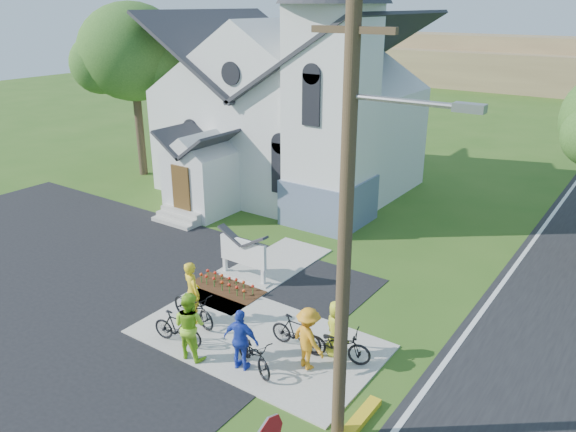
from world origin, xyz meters
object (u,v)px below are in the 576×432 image
Objects in this scene: bike_1 at (178,328)px; cyclist_0 at (192,292)px; bike_0 at (193,308)px; cyclist_4 at (336,329)px; cyclist_3 at (308,338)px; bike_4 at (337,344)px; cyclist_1 at (190,325)px; bike_3 at (296,332)px; church_sign at (243,252)px; cyclist_2 at (241,340)px; utility_pole at (349,209)px; bike_2 at (253,353)px.

cyclist_0 is at bearing 15.67° from bike_1.
cyclist_4 is at bearing -67.94° from bike_0.
cyclist_0 reaches higher than cyclist_3.
cyclist_3 is 0.92m from bike_4.
cyclist_1 is 2.91m from bike_3.
cyclist_2 is at bearing -51.38° from church_sign.
bike_4 is (1.21, 0.15, 0.00)m from bike_3.
cyclist_4 is (3.18, 2.28, -0.14)m from cyclist_1.
bike_1 is (-5.54, 0.53, -4.87)m from utility_pole.
utility_pole is 7.39m from bike_1.
cyclist_0 reaches higher than bike_0.
bike_4 is (0.13, -0.17, -0.33)m from cyclist_4.
bike_1 is (-0.74, 0.23, -0.47)m from cyclist_1.
bike_1 is 0.94× the size of cyclist_2.
utility_pole is 5.64m from cyclist_2.
cyclist_1 is 1.17× the size of cyclist_4.
cyclist_2 is 1.76m from bike_3.
cyclist_3 reaches higher than bike_4.
bike_4 is at bearing -151.07° from cyclist_1.
bike_4 reaches higher than bike_3.
church_sign reaches higher than bike_3.
church_sign is 4.32m from bike_1.
cyclist_4 is at bearing -75.59° from bike_3.
bike_0 is 2.96m from bike_2.
church_sign is at bearing -71.69° from cyclist_1.
cyclist_2 is at bearing 156.01° from bike_3.
church_sign reaches higher than bike_1.
utility_pole is at bearing -174.27° from cyclist_0.
cyclist_1 is at bearing -115.21° from bike_1.
bike_0 is at bearing 20.37° from cyclist_3.
church_sign is at bearing 6.21° from bike_1.
cyclist_0 is at bearing 58.16° from bike_0.
utility_pole is 5.84× the size of cyclist_2.
utility_pole reaches higher than cyclist_0.
bike_2 is at bearing 55.96° from cyclist_3.
bike_4 is (5.07, -2.29, -0.49)m from church_sign.
bike_1 is 1.01× the size of bike_3.
cyclist_1 is 0.91m from bike_1.
bike_0 is 1.02× the size of bike_4.
church_sign is 0.22× the size of utility_pole.
cyclist_1 reaches higher than bike_4.
cyclist_3 reaches higher than bike_0.
bike_4 is at bearing -85.07° from bike_3.
cyclist_0 is 4.62m from bike_4.
cyclist_4 is at bearing -70.08° from bike_1.
bike_1 is at bearing -76.20° from church_sign.
utility_pole is at bearing 159.03° from cyclist_2.
bike_3 is at bearing -148.69° from cyclist_0.
cyclist_0 reaches higher than bike_3.
cyclist_0 is 1.12× the size of cyclist_3.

